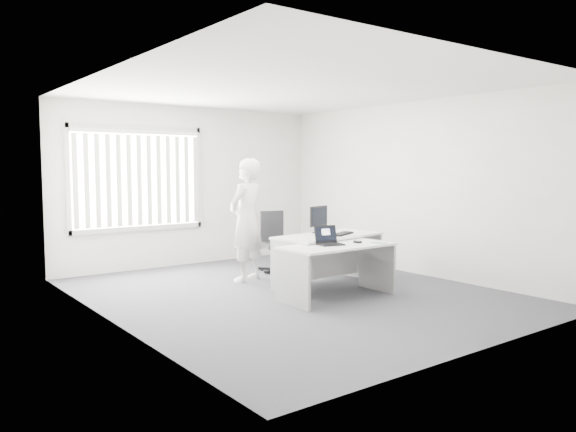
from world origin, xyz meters
TOP-DOWN VIEW (x-y plane):
  - ground at (0.00, 0.00)m, footprint 6.00×6.00m
  - wall_back at (0.00, 3.00)m, footprint 5.00×0.02m
  - wall_front at (0.00, -3.00)m, footprint 5.00×0.02m
  - wall_left at (-2.50, 0.00)m, footprint 0.02×6.00m
  - wall_right at (2.50, 0.00)m, footprint 0.02×6.00m
  - ceiling at (0.00, 0.00)m, footprint 5.00×6.00m
  - window at (-1.00, 2.96)m, footprint 2.32×0.06m
  - blinds at (-1.00, 2.90)m, footprint 2.20×0.10m
  - desk_near at (0.32, -0.56)m, footprint 1.57×0.76m
  - desk_far at (0.74, 0.10)m, footprint 1.74×0.98m
  - office_chair at (0.79, 1.52)m, footprint 0.68×0.68m
  - person at (-0.03, 1.11)m, footprint 0.80×0.66m
  - laptop at (0.23, -0.53)m, footprint 0.38×0.35m
  - paper_sheet at (0.74, -0.60)m, footprint 0.37×0.32m
  - mouse at (0.66, -0.60)m, footprint 0.07×0.11m
  - booklet at (0.89, -0.78)m, footprint 0.16×0.21m
  - keyboard at (0.90, -0.02)m, footprint 0.52×0.35m
  - monitor at (0.76, 0.35)m, footprint 0.42×0.21m

SIDE VIEW (x-z plane):
  - ground at x=0.00m, z-range 0.00..0.00m
  - office_chair at x=0.79m, z-range -0.19..0.81m
  - desk_near at x=0.32m, z-range 0.16..0.87m
  - desk_far at x=0.74m, z-range 0.17..0.92m
  - paper_sheet at x=0.74m, z-range 0.71..0.71m
  - booklet at x=0.89m, z-range 0.71..0.72m
  - mouse at x=0.66m, z-range 0.71..0.76m
  - keyboard at x=0.90m, z-range 0.75..0.78m
  - laptop at x=0.23m, z-range 0.71..0.96m
  - person at x=-0.03m, z-range 0.00..1.87m
  - monitor at x=0.76m, z-range 0.75..1.16m
  - wall_back at x=0.00m, z-range 0.00..2.80m
  - wall_front at x=0.00m, z-range 0.00..2.80m
  - wall_left at x=-2.50m, z-range 0.00..2.80m
  - wall_right at x=2.50m, z-range 0.00..2.80m
  - blinds at x=-1.00m, z-range 0.77..2.27m
  - window at x=-1.00m, z-range 0.67..2.43m
  - ceiling at x=0.00m, z-range 2.79..2.81m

